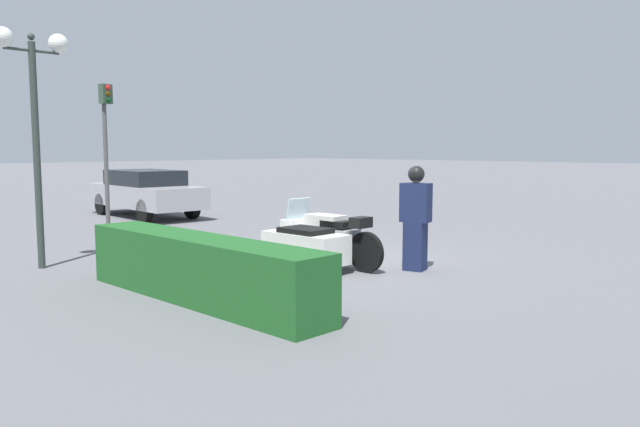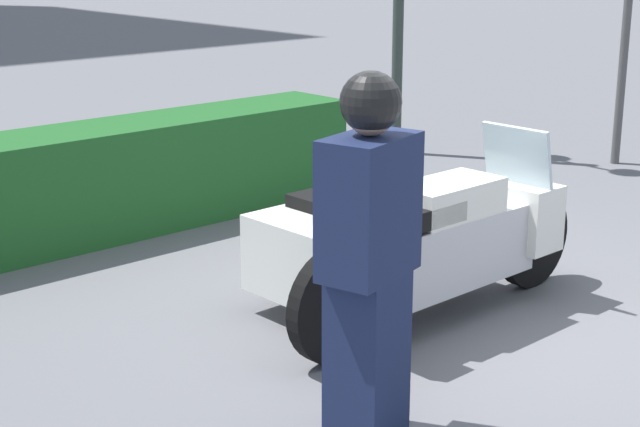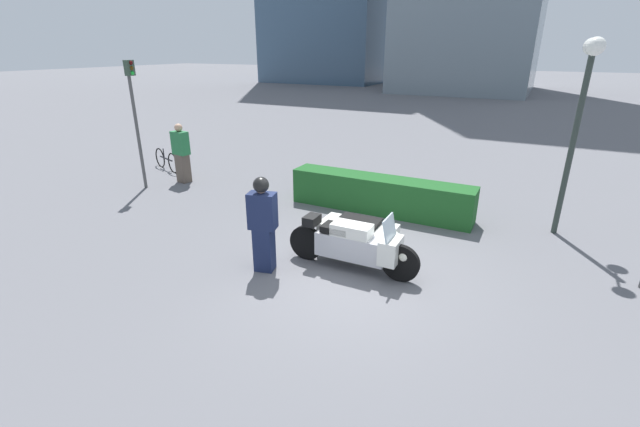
{
  "view_description": "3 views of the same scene",
  "coord_description": "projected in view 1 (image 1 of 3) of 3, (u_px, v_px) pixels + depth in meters",
  "views": [
    {
      "loc": [
        -7.7,
        8.27,
        2.1
      ],
      "look_at": [
        -0.67,
        1.03,
        1.03
      ],
      "focal_mm": 35.0,
      "sensor_mm": 36.0,
      "label": 1
    },
    {
      "loc": [
        -4.59,
        -3.53,
        2.38
      ],
      "look_at": [
        -0.9,
        0.57,
        0.8
      ],
      "focal_mm": 55.0,
      "sensor_mm": 36.0,
      "label": 2
    },
    {
      "loc": [
        2.66,
        -6.28,
        3.89
      ],
      "look_at": [
        -0.72,
        0.25,
        1.02
      ],
      "focal_mm": 24.0,
      "sensor_mm": 36.0,
      "label": 3
    }
  ],
  "objects": [
    {
      "name": "ground_plane",
      "position": [
        333.0,
        262.0,
        11.45
      ],
      "size": [
        160.0,
        160.0,
        0.0
      ],
      "primitive_type": "plane",
      "color": "slate"
    },
    {
      "name": "police_motorcycle",
      "position": [
        310.0,
        241.0,
        10.89
      ],
      "size": [
        2.57,
        1.24,
        1.17
      ],
      "rotation": [
        0.0,
        0.0,
        0.01
      ],
      "color": "black",
      "rests_on": "ground"
    },
    {
      "name": "officer_rider",
      "position": [
        416.0,
        215.0,
        10.63
      ],
      "size": [
        0.55,
        0.41,
        1.8
      ],
      "rotation": [
        0.0,
        0.0,
        -1.33
      ],
      "color": "#192347",
      "rests_on": "ground"
    },
    {
      "name": "hedge_bush_curbside",
      "position": [
        200.0,
        269.0,
        8.53
      ],
      "size": [
        4.59,
        0.74,
        0.89
      ],
      "primitive_type": "cube",
      "color": "#1E5623",
      "rests_on": "ground"
    },
    {
      "name": "twin_lamp_post",
      "position": [
        34.0,
        89.0,
        10.59
      ],
      "size": [
        0.34,
        1.25,
        4.07
      ],
      "color": "#2D3833",
      "rests_on": "ground"
    },
    {
      "name": "traffic_light_near",
      "position": [
        106.0,
        141.0,
        13.0
      ],
      "size": [
        0.23,
        0.29,
        3.4
      ],
      "rotation": [
        0.0,
        0.0,
        3.43
      ],
      "color": "#4C4C4C",
      "rests_on": "ground"
    },
    {
      "name": "parked_car_background",
      "position": [
        145.0,
        192.0,
        18.95
      ],
      "size": [
        4.77,
        2.01,
        1.42
      ],
      "rotation": [
        0.0,
        0.0,
        -0.06
      ],
      "color": "#9E9EA3",
      "rests_on": "ground"
    }
  ]
}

